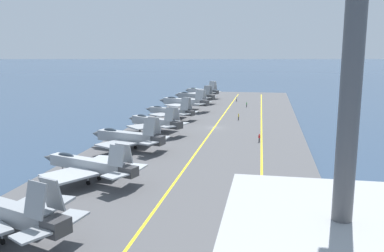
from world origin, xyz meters
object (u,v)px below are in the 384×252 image
(parked_jet_seventh, at_px, (194,96))
(crew_white_vest, at_px, (237,99))
(parked_jet_nearest, at_px, (6,212))
(parked_jet_second, at_px, (89,165))
(parked_jet_eighth, at_px, (202,91))
(crew_red_vest, at_px, (259,138))
(parked_jet_sixth, at_px, (184,102))
(parked_jet_fourth, at_px, (154,122))
(parked_jet_third, at_px, (127,137))
(crew_yellow_vest, at_px, (239,117))
(crew_green_vest, at_px, (247,104))
(parked_jet_fifth, at_px, (170,111))

(parked_jet_seventh, distance_m, crew_white_vest, 16.50)
(parked_jet_nearest, bearing_deg, parked_jet_seventh, 0.40)
(parked_jet_second, xyz_separation_m, parked_jet_seventh, (88.56, 1.14, 0.08))
(parked_jet_nearest, relative_size, parked_jet_eighth, 1.05)
(parked_jet_seventh, bearing_deg, parked_jet_eighth, 0.42)
(crew_white_vest, bearing_deg, parked_jet_eighth, 60.28)
(parked_jet_eighth, relative_size, crew_red_vest, 9.01)
(parked_jet_sixth, bearing_deg, parked_jet_fourth, -178.64)
(parked_jet_second, relative_size, parked_jet_third, 1.07)
(crew_white_vest, bearing_deg, crew_yellow_vest, -174.86)
(parked_jet_nearest, relative_size, parked_jet_fourth, 1.06)
(parked_jet_third, height_order, crew_red_vest, parked_jet_third)
(crew_red_vest, bearing_deg, parked_jet_fourth, 79.33)
(parked_jet_seventh, bearing_deg, crew_yellow_vest, -151.43)
(parked_jet_nearest, xyz_separation_m, crew_green_vest, (99.33, -17.85, -1.73))
(parked_jet_sixth, distance_m, parked_jet_seventh, 18.92)
(crew_red_vest, bearing_deg, parked_jet_third, 114.76)
(parked_jet_second, bearing_deg, crew_yellow_vest, -16.65)
(parked_jet_second, distance_m, parked_jet_seventh, 88.57)
(crew_green_vest, bearing_deg, parked_jet_eighth, 38.65)
(parked_jet_fifth, xyz_separation_m, parked_jet_seventh, (35.18, -0.24, 0.26))
(parked_jet_sixth, bearing_deg, crew_yellow_vest, -127.93)
(parked_jet_third, bearing_deg, parked_jet_sixth, 0.07)
(parked_jet_nearest, distance_m, crew_yellow_vest, 75.44)
(parked_jet_fifth, relative_size, crew_red_vest, 9.03)
(parked_jet_sixth, relative_size, parked_jet_eighth, 1.10)
(parked_jet_fifth, bearing_deg, parked_jet_third, -179.36)
(parked_jet_third, xyz_separation_m, crew_yellow_vest, (37.15, -17.69, -1.48))
(parked_jet_seventh, bearing_deg, parked_jet_fourth, -179.02)
(parked_jet_fourth, bearing_deg, crew_red_vest, -100.67)
(crew_yellow_vest, xyz_separation_m, crew_red_vest, (-26.21, -6.03, 0.01))
(parked_jet_seventh, relative_size, crew_yellow_vest, 9.33)
(parked_jet_fourth, height_order, parked_jet_seventh, parked_jet_seventh)
(parked_jet_eighth, bearing_deg, crew_yellow_vest, -159.97)
(parked_jet_nearest, relative_size, parked_jet_fifth, 1.05)
(crew_yellow_vest, xyz_separation_m, crew_green_vest, (25.87, -0.75, -0.01))
(parked_jet_fourth, distance_m, parked_jet_eighth, 71.17)
(parked_jet_sixth, distance_m, parked_jet_eighth, 35.44)
(parked_jet_fourth, relative_size, crew_yellow_vest, 8.97)
(parked_jet_second, distance_m, parked_jet_third, 18.69)
(parked_jet_eighth, bearing_deg, parked_jet_fourth, -179.15)
(parked_jet_second, bearing_deg, crew_green_vest, -12.05)
(crew_green_vest, bearing_deg, crew_red_vest, -174.21)
(crew_yellow_vest, bearing_deg, crew_white_vest, 5.14)
(parked_jet_nearest, bearing_deg, crew_yellow_vest, -13.10)
(parked_jet_nearest, relative_size, crew_white_vest, 9.05)
(parked_jet_fourth, distance_m, crew_yellow_vest, 27.71)
(parked_jet_third, distance_m, parked_jet_seventh, 69.90)
(parked_jet_nearest, distance_m, parked_jet_eighth, 122.73)
(parked_jet_fourth, bearing_deg, parked_jet_sixth, 1.36)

